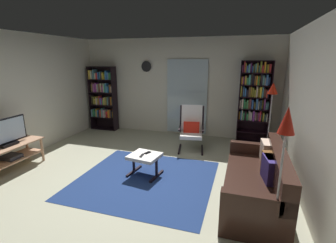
% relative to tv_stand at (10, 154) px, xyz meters
% --- Properties ---
extents(ground_plane, '(7.02, 7.02, 0.00)m').
position_rel_tv_stand_xyz_m(ground_plane, '(2.31, 0.40, -0.34)').
color(ground_plane, '#A6A68B').
extents(wall_back, '(5.60, 0.06, 2.60)m').
position_rel_tv_stand_xyz_m(wall_back, '(2.31, 3.30, 0.96)').
color(wall_back, beige).
rests_on(wall_back, ground).
extents(wall_left, '(0.06, 6.00, 2.60)m').
position_rel_tv_stand_xyz_m(wall_left, '(-0.39, 0.40, 0.96)').
color(wall_left, beige).
rests_on(wall_left, ground).
extents(wall_right, '(0.06, 6.00, 2.60)m').
position_rel_tv_stand_xyz_m(wall_right, '(5.01, 0.40, 0.96)').
color(wall_right, beige).
rests_on(wall_right, ground).
extents(glass_door_panel, '(1.10, 0.01, 2.00)m').
position_rel_tv_stand_xyz_m(glass_door_panel, '(2.61, 3.23, 0.71)').
color(glass_door_panel, silver).
extents(area_rug, '(2.32, 2.19, 0.01)m').
position_rel_tv_stand_xyz_m(area_rug, '(2.54, 0.44, -0.33)').
color(area_rug, navy).
rests_on(area_rug, ground).
extents(tv_stand, '(0.49, 1.23, 0.51)m').
position_rel_tv_stand_xyz_m(tv_stand, '(0.00, 0.00, 0.00)').
color(tv_stand, tan).
rests_on(tv_stand, ground).
extents(television, '(0.20, 0.81, 0.51)m').
position_rel_tv_stand_xyz_m(television, '(0.00, -0.00, 0.41)').
color(television, black).
rests_on(television, tv_stand).
extents(bookshelf_near_tv, '(0.78, 0.30, 1.84)m').
position_rel_tv_stand_xyz_m(bookshelf_near_tv, '(0.14, 3.06, 0.66)').
color(bookshelf_near_tv, black).
rests_on(bookshelf_near_tv, ground).
extents(bookshelf_near_sofa, '(0.73, 0.30, 2.02)m').
position_rel_tv_stand_xyz_m(bookshelf_near_sofa, '(4.33, 3.08, 0.81)').
color(bookshelf_near_sofa, black).
rests_on(bookshelf_near_sofa, ground).
extents(leather_sofa, '(0.81, 1.93, 0.81)m').
position_rel_tv_stand_xyz_m(leather_sofa, '(4.38, 0.33, -0.03)').
color(leather_sofa, black).
rests_on(leather_sofa, ground).
extents(lounge_armchair, '(0.67, 0.74, 1.02)m').
position_rel_tv_stand_xyz_m(lounge_armchair, '(2.98, 2.17, 0.20)').
color(lounge_armchair, black).
rests_on(lounge_armchair, ground).
extents(ottoman, '(0.58, 0.55, 0.39)m').
position_rel_tv_stand_xyz_m(ottoman, '(2.46, 0.60, -0.01)').
color(ottoman, white).
rests_on(ottoman, ground).
extents(tv_remote, '(0.05, 0.15, 0.02)m').
position_rel_tv_stand_xyz_m(tv_remote, '(2.44, 0.53, 0.07)').
color(tv_remote, black).
rests_on(tv_remote, ottoman).
extents(cell_phone, '(0.11, 0.15, 0.01)m').
position_rel_tv_stand_xyz_m(cell_phone, '(2.48, 0.69, 0.06)').
color(cell_phone, black).
rests_on(cell_phone, ottoman).
extents(floor_lamp_by_sofa, '(0.22, 0.22, 1.61)m').
position_rel_tv_stand_xyz_m(floor_lamp_by_sofa, '(4.51, -0.60, 0.92)').
color(floor_lamp_by_sofa, '#A5A5AD').
rests_on(floor_lamp_by_sofa, ground).
extents(floor_lamp_by_shelf, '(0.22, 0.22, 1.59)m').
position_rel_tv_stand_xyz_m(floor_lamp_by_shelf, '(4.64, 2.21, 0.95)').
color(floor_lamp_by_shelf, '#A5A5AD').
rests_on(floor_lamp_by_shelf, ground).
extents(wall_clock, '(0.29, 0.03, 0.29)m').
position_rel_tv_stand_xyz_m(wall_clock, '(1.46, 3.22, 1.51)').
color(wall_clock, silver).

